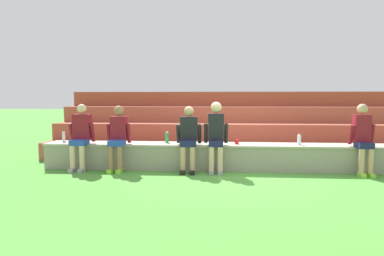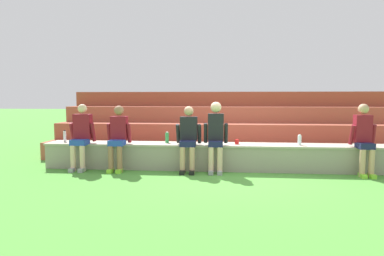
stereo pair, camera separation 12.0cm
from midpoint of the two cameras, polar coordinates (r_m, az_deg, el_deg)
name	(u,v)px [view 1 (the left image)]	position (r m, az deg, el deg)	size (l,w,h in m)	color
ground_plane	(235,172)	(7.02, 7.09, -7.69)	(80.00, 80.00, 0.00)	#4C9338
stone_seating_wall	(235,156)	(7.25, 7.00, -4.86)	(8.44, 0.64, 0.56)	gray
brick_bleachers	(230,129)	(9.61, 6.32, -0.21)	(9.71, 2.87, 1.76)	#AA533E
person_far_left	(81,134)	(7.52, -19.33, -1.06)	(0.56, 0.56, 1.44)	beige
person_left_of_center	(118,136)	(7.21, -13.31, -1.29)	(0.53, 0.57, 1.41)	#996B4C
person_center	(189,136)	(6.91, -1.11, -1.47)	(0.54, 0.57, 1.40)	tan
person_right_of_center	(216,134)	(6.88, 3.72, -1.03)	(0.51, 0.51, 1.49)	beige
person_far_right	(363,137)	(7.46, 27.33, -1.39)	(0.50, 0.53, 1.45)	tan
water_bottle_center_gap	(299,140)	(7.34, 17.78, -1.99)	(0.08, 0.08, 0.23)	silver
water_bottle_near_left	(167,138)	(7.33, -4.88, -1.69)	(0.08, 0.08, 0.25)	green
water_bottle_near_right	(64,136)	(8.05, -21.93, -1.37)	(0.06, 0.06, 0.27)	silver
plastic_cup_middle	(237,142)	(7.17, 7.38, -2.40)	(0.09, 0.09, 0.11)	red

